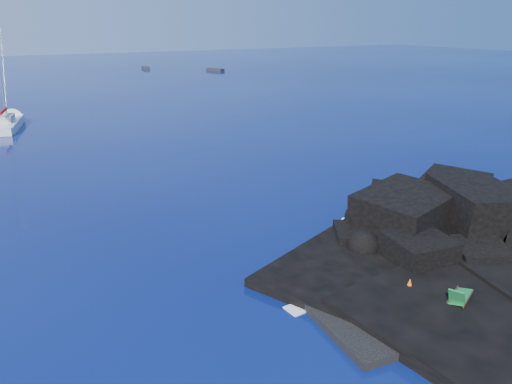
# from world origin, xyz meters

# --- Properties ---
(ground) EXTENTS (400.00, 400.00, 0.00)m
(ground) POSITION_xyz_m (0.00, 0.00, 0.00)
(ground) COLOR #030939
(ground) RESTS_ON ground
(headland) EXTENTS (24.00, 24.00, 3.60)m
(headland) POSITION_xyz_m (13.00, 3.00, 0.00)
(headland) COLOR black
(headland) RESTS_ON ground
(beach) EXTENTS (9.08, 6.86, 0.70)m
(beach) POSITION_xyz_m (4.50, 0.50, 0.00)
(beach) COLOR black
(beach) RESTS_ON ground
(surf_foam) EXTENTS (10.00, 8.00, 0.06)m
(surf_foam) POSITION_xyz_m (5.00, 5.00, 0.00)
(surf_foam) COLOR white
(surf_foam) RESTS_ON ground
(sailboat) EXTENTS (5.73, 13.39, 13.75)m
(sailboat) POSITION_xyz_m (-7.75, 53.52, 0.00)
(sailboat) COLOR white
(sailboat) RESTS_ON ground
(deck_chair) EXTENTS (2.00, 1.50, 1.26)m
(deck_chair) POSITION_xyz_m (6.44, -0.96, 0.98)
(deck_chair) COLOR #17692F
(deck_chair) RESTS_ON beach
(towel) EXTENTS (2.16, 1.16, 0.05)m
(towel) POSITION_xyz_m (6.15, 1.81, 0.38)
(towel) COLOR silver
(towel) RESTS_ON beach
(sunbather) EXTENTS (1.90, 0.62, 0.25)m
(sunbather) POSITION_xyz_m (6.15, 1.81, 0.53)
(sunbather) COLOR tan
(sunbather) RESTS_ON towel
(marker_cone) EXTENTS (0.43, 0.43, 0.62)m
(marker_cone) POSITION_xyz_m (5.38, 1.03, 0.66)
(marker_cone) COLOR orange
(marker_cone) RESTS_ON beach
(distant_boat_a) EXTENTS (2.26, 5.15, 0.66)m
(distant_boat_a) POSITION_xyz_m (31.68, 122.87, 0.00)
(distant_boat_a) COLOR #28272C
(distant_boat_a) RESTS_ON ground
(distant_boat_b) EXTENTS (3.41, 5.24, 0.67)m
(distant_boat_b) POSITION_xyz_m (45.60, 107.86, 0.00)
(distant_boat_b) COLOR black
(distant_boat_b) RESTS_ON ground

